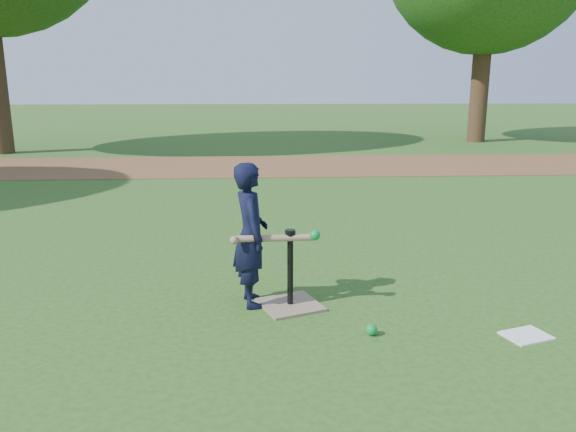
{
  "coord_description": "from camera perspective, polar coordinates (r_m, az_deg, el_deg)",
  "views": [
    {
      "loc": [
        0.13,
        -4.0,
        1.7
      ],
      "look_at": [
        0.38,
        0.37,
        0.65
      ],
      "focal_mm": 35.0,
      "sensor_mm": 36.0,
      "label": 1
    }
  ],
  "objects": [
    {
      "name": "ground",
      "position": [
        4.35,
        -4.76,
        -9.57
      ],
      "size": [
        80.0,
        80.0,
        0.0
      ],
      "primitive_type": "plane",
      "color": "#285116",
      "rests_on": "ground"
    },
    {
      "name": "dirt_strip",
      "position": [
        11.63,
        -3.89,
        5.1
      ],
      "size": [
        24.0,
        3.0,
        0.01
      ],
      "primitive_type": "cube",
      "color": "brown",
      "rests_on": "ground"
    },
    {
      "name": "child",
      "position": [
        4.3,
        -3.83,
        -1.92
      ],
      "size": [
        0.34,
        0.45,
        1.12
      ],
      "primitive_type": "imported",
      "rotation": [
        0.0,
        0.0,
        1.76
      ],
      "color": "black",
      "rests_on": "ground"
    },
    {
      "name": "wiffle_ball_ground",
      "position": [
        3.98,
        8.48,
        -11.36
      ],
      "size": [
        0.08,
        0.08,
        0.08
      ],
      "primitive_type": "sphere",
      "color": "#0D943B",
      "rests_on": "ground"
    },
    {
      "name": "clipboard",
      "position": [
        4.26,
        23.05,
        -11.12
      ],
      "size": [
        0.36,
        0.31,
        0.01
      ],
      "primitive_type": "cube",
      "rotation": [
        0.0,
        0.0,
        0.32
      ],
      "color": "white",
      "rests_on": "ground"
    },
    {
      "name": "batting_tee",
      "position": [
        4.38,
        0.23,
        -7.81
      ],
      "size": [
        0.56,
        0.56,
        0.61
      ],
      "color": "#90795B",
      "rests_on": "ground"
    },
    {
      "name": "swing_action",
      "position": [
        4.2,
        -0.94,
        -2.22
      ],
      "size": [
        0.68,
        0.11,
        0.1
      ],
      "color": "tan",
      "rests_on": "ground"
    }
  ]
}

